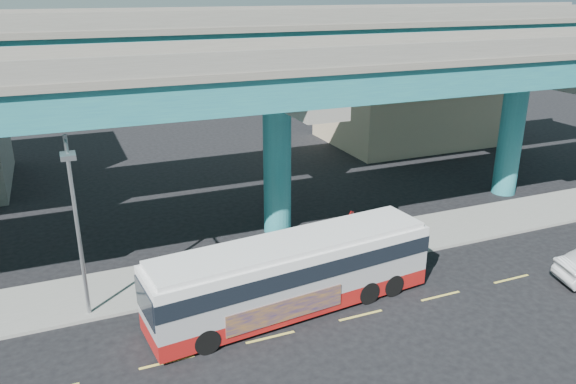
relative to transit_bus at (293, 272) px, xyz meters
name	(u,v)px	position (x,y,z in m)	size (l,w,h in m)	color
ground	(357,312)	(2.37, -1.30, -1.72)	(120.00, 120.00, 0.00)	black
sidewalk	(303,256)	(2.37, 4.20, -1.65)	(70.00, 4.00, 0.15)	gray
lane_markings	(361,315)	(2.37, -1.60, -1.72)	(58.00, 0.12, 0.01)	#D8C64C
viaduct	(276,63)	(2.37, 7.81, 7.42)	(52.00, 12.40, 11.70)	#1F5F77
building_beige	(411,100)	(20.37, 21.68, 1.78)	(14.00, 10.23, 7.00)	tan
transit_bus	(293,272)	(0.00, 0.00, 0.00)	(12.45, 3.89, 3.15)	maroon
street_lamp	(75,206)	(-7.96, 2.15, 3.33)	(0.50, 2.46, 7.52)	gray
stop_sign	(351,225)	(4.26, 2.88, 0.25)	(0.63, 0.47, 2.53)	gray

